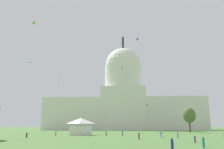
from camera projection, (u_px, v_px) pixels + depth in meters
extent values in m
cube|color=silver|center=(85.00, 114.00, 171.14)|extent=(57.57, 25.89, 22.88)
cube|color=silver|center=(163.00, 114.00, 166.98)|extent=(57.57, 25.89, 22.88)
cube|color=silver|center=(124.00, 109.00, 169.87)|extent=(31.57, 28.48, 30.34)
cylinder|color=silver|center=(123.00, 77.00, 175.09)|extent=(28.06, 28.06, 17.89)
sphere|color=silver|center=(123.00, 66.00, 177.03)|extent=(27.62, 27.62, 27.62)
cylinder|color=#2D3833|center=(123.00, 43.00, 181.09)|extent=(1.80, 1.80, 9.83)
cube|color=white|center=(81.00, 131.00, 79.41)|extent=(7.09, 5.21, 2.93)
pyramid|color=white|center=(81.00, 121.00, 80.15)|extent=(7.45, 5.47, 1.93)
cylinder|color=#42301E|center=(190.00, 126.00, 110.28)|extent=(0.66, 0.66, 5.90)
ellipsoid|color=#4C6633|center=(189.00, 115.00, 111.41)|extent=(7.82, 7.42, 7.42)
cylinder|color=#1E757A|center=(161.00, 135.00, 65.76)|extent=(0.67, 0.67, 1.43)
sphere|color=beige|center=(161.00, 132.00, 65.93)|extent=(0.28, 0.28, 0.20)
cylinder|color=#703D93|center=(122.00, 134.00, 72.33)|extent=(0.45, 0.45, 1.52)
sphere|color=#A37556|center=(122.00, 131.00, 72.52)|extent=(0.28, 0.28, 0.21)
cylinder|color=olive|center=(106.00, 134.00, 75.18)|extent=(0.50, 0.50, 1.36)
sphere|color=tan|center=(106.00, 131.00, 75.35)|extent=(0.26, 0.26, 0.21)
cylinder|color=silver|center=(162.00, 136.00, 60.20)|extent=(0.61, 0.61, 1.30)
sphere|color=brown|center=(162.00, 133.00, 60.37)|extent=(0.34, 0.34, 0.25)
cylinder|color=#1E757A|center=(203.00, 143.00, 35.00)|extent=(0.46, 0.46, 1.42)
sphere|color=#A37556|center=(203.00, 137.00, 35.19)|extent=(0.34, 0.34, 0.26)
sphere|color=#A37556|center=(224.00, 132.00, 56.98)|extent=(0.26, 0.26, 0.23)
cylinder|color=maroon|center=(27.00, 135.00, 64.42)|extent=(0.57, 0.57, 1.27)
sphere|color=tan|center=(27.00, 132.00, 64.58)|extent=(0.29, 0.29, 0.22)
cylinder|color=navy|center=(172.00, 145.00, 32.05)|extent=(0.54, 0.54, 1.42)
sphere|color=brown|center=(172.00, 139.00, 32.22)|extent=(0.31, 0.31, 0.22)
cylinder|color=#703D93|center=(195.00, 139.00, 44.58)|extent=(0.47, 0.47, 1.29)
sphere|color=tan|center=(195.00, 135.00, 44.75)|extent=(0.31, 0.31, 0.23)
cylinder|color=orange|center=(56.00, 134.00, 71.48)|extent=(0.45, 0.45, 1.36)
sphere|color=brown|center=(56.00, 131.00, 71.65)|extent=(0.30, 0.30, 0.23)
cylinder|color=maroon|center=(139.00, 136.00, 55.58)|extent=(0.49, 0.49, 1.50)
sphere|color=tan|center=(139.00, 132.00, 55.77)|extent=(0.36, 0.36, 0.25)
cylinder|color=gray|center=(178.00, 135.00, 63.18)|extent=(0.40, 0.40, 1.38)
sphere|color=tan|center=(178.00, 132.00, 63.35)|extent=(0.25, 0.25, 0.25)
pyramid|color=white|center=(124.00, 108.00, 74.57)|extent=(1.17, 1.36, 0.29)
pyramid|color=green|center=(29.00, 63.00, 90.35)|extent=(1.83, 1.27, 0.15)
cube|color=#8CD133|center=(34.00, 23.00, 69.62)|extent=(0.79, 0.82, 0.42)
cube|color=#8CD133|center=(34.00, 22.00, 69.71)|extent=(0.79, 0.82, 0.42)
cube|color=red|center=(147.00, 105.00, 139.97)|extent=(0.91, 0.85, 0.58)
cube|color=red|center=(147.00, 104.00, 140.07)|extent=(0.91, 0.85, 0.58)
cylinder|color=#8CD133|center=(147.00, 107.00, 139.76)|extent=(0.11, 0.10, 1.68)
pyramid|color=teal|center=(58.00, 76.00, 100.01)|extent=(1.03, 1.34, 0.16)
cylinder|color=teal|center=(59.00, 81.00, 99.38)|extent=(0.08, 0.36, 3.20)
cube|color=purple|center=(137.00, 40.00, 144.64)|extent=(1.29, 1.34, 0.66)
cube|color=purple|center=(137.00, 39.00, 144.77)|extent=(1.29, 1.34, 0.66)
pyramid|color=black|center=(107.00, 113.00, 122.53)|extent=(1.35, 1.54, 0.15)
cylinder|color=blue|center=(106.00, 118.00, 121.90)|extent=(0.44, 0.46, 3.27)
pyramid|color=#33BCDB|center=(85.00, 113.00, 122.05)|extent=(1.29, 1.42, 0.20)
cylinder|color=#33BCDB|center=(84.00, 117.00, 121.82)|extent=(0.37, 0.35, 2.59)
cube|color=blue|center=(122.00, 67.00, 123.31)|extent=(0.76, 0.75, 1.27)
cylinder|color=blue|center=(121.00, 69.00, 123.03)|extent=(0.09, 0.24, 1.47)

